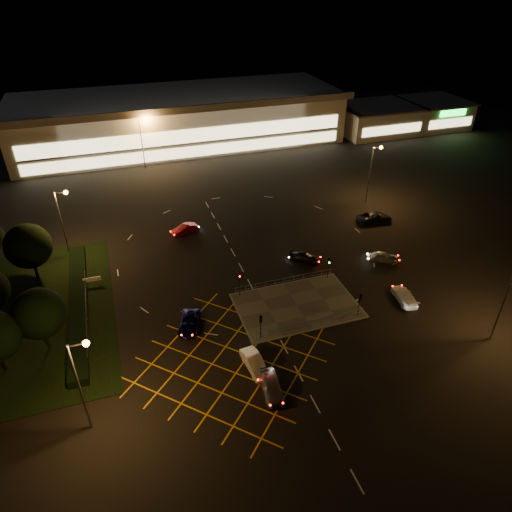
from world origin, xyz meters
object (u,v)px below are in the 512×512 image
object	(u,v)px
car_left_blue	(189,323)
signal_sw	(261,322)
car_queue_white	(255,363)
car_approach_white	(405,296)
car_circ_red	(185,229)
signal_ne	(329,263)
car_near_silver	(271,386)
car_east_grey	(375,217)
car_far_dkgrey	(305,258)
car_right_silver	(383,257)
signal_se	(360,300)
signal_nw	(239,281)

from	to	relation	value
car_left_blue	signal_sw	bearing A→B (deg)	-13.01
car_queue_white	car_approach_white	xyz separation A→B (m)	(20.83, 4.76, -0.04)
car_circ_red	car_left_blue	bearing A→B (deg)	-27.56
signal_ne	car_left_blue	size ratio (longest dim) A/B	0.68
car_near_silver	car_circ_red	bearing A→B (deg)	100.01
car_queue_white	car_circ_red	xyz separation A→B (m)	(-1.44, 29.57, -0.05)
car_near_silver	car_queue_white	size ratio (longest dim) A/B	1.04
car_queue_white	car_east_grey	distance (m)	36.77
car_far_dkgrey	car_near_silver	bearing A→B (deg)	-176.42
signal_ne	car_right_silver	distance (m)	9.32
signal_ne	car_east_grey	distance (m)	18.47
signal_se	car_near_silver	distance (m)	15.36
car_east_grey	car_approach_white	bearing A→B (deg)	162.83
signal_ne	car_far_dkgrey	distance (m)	5.15
car_right_silver	car_approach_white	bearing A→B (deg)	-169.98
signal_se	car_east_grey	world-z (taller)	signal_se
signal_nw	car_approach_white	distance (m)	20.23
car_far_dkgrey	car_right_silver	size ratio (longest dim) A/B	1.04
car_far_dkgrey	signal_sw	bearing A→B (deg)	174.62
signal_nw	car_near_silver	size ratio (longest dim) A/B	0.69
signal_se	car_east_grey	xyz separation A→B (m)	(14.06, 19.84, -1.61)
signal_ne	car_circ_red	distance (m)	23.51
car_circ_red	car_east_grey	xyz separation A→B (m)	(29.50, -5.79, 0.08)
signal_sw	car_right_silver	distance (m)	23.09
car_near_silver	car_right_silver	world-z (taller)	car_near_silver
car_approach_white	signal_nw	bearing A→B (deg)	-11.74
car_right_silver	car_queue_white	bearing A→B (deg)	144.61
signal_se	signal_ne	xyz separation A→B (m)	(0.00, 7.99, 0.00)
signal_ne	car_left_blue	bearing A→B (deg)	-169.18
car_near_silver	car_queue_white	xyz separation A→B (m)	(-0.57, 3.37, -0.05)
signal_sw	signal_ne	distance (m)	14.41
car_circ_red	signal_ne	bearing A→B (deg)	23.20
car_queue_white	car_east_grey	xyz separation A→B (m)	(28.06, 23.77, 0.03)
car_queue_white	car_east_grey	size ratio (longest dim) A/B	0.81
signal_nw	car_far_dkgrey	world-z (taller)	signal_nw
signal_nw	car_approach_white	bearing A→B (deg)	-20.81
car_approach_white	car_east_grey	bearing A→B (deg)	-101.73
signal_sw	car_right_silver	xyz separation A→B (m)	(21.07, 9.28, -1.68)
car_right_silver	car_circ_red	size ratio (longest dim) A/B	0.97
car_left_blue	car_east_grey	distance (m)	36.55
car_left_blue	car_approach_white	world-z (taller)	car_approach_white
signal_sw	car_left_blue	size ratio (longest dim) A/B	0.68
signal_se	car_far_dkgrey	xyz separation A→B (m)	(-1.22, 12.68, -1.76)
signal_se	car_left_blue	world-z (taller)	signal_se
signal_nw	car_right_silver	xyz separation A→B (m)	(21.07, 1.29, -1.68)
car_near_silver	car_circ_red	distance (m)	32.99
car_left_blue	car_far_dkgrey	world-z (taller)	car_left_blue
car_left_blue	car_approach_white	xyz separation A→B (m)	(25.88, -3.52, 0.03)
signal_nw	car_near_silver	bearing A→B (deg)	-95.31
signal_nw	signal_se	bearing A→B (deg)	-33.65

